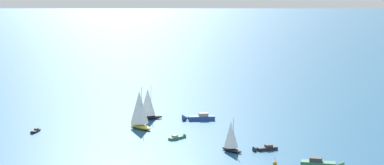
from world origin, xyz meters
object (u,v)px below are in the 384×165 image
(motorboat_far_stbd, at_px, (324,164))
(sailboat_outer_ring_b, at_px, (148,104))
(motorboat_inshore, at_px, (264,149))
(marker_buoy, at_px, (275,163))
(motorboat_outer_ring_c, at_px, (178,137))
(sailboat_offshore, at_px, (139,109))
(sailboat_ahead, at_px, (231,136))
(motorboat_mid_cluster, at_px, (197,118))
(motorboat_outer_ring_a, at_px, (35,131))

(motorboat_far_stbd, height_order, sailboat_outer_ring_b, sailboat_outer_ring_b)
(motorboat_inshore, xyz_separation_m, sailboat_outer_ring_b, (-43.92, 32.54, 4.74))
(marker_buoy, bearing_deg, sailboat_outer_ring_b, 136.49)
(motorboat_far_stbd, relative_size, motorboat_outer_ring_c, 1.86)
(motorboat_inshore, distance_m, sailboat_outer_ring_b, 54.87)
(sailboat_offshore, distance_m, marker_buoy, 57.11)
(sailboat_ahead, xyz_separation_m, marker_buoy, (13.47, -10.54, -3.91))
(motorboat_mid_cluster, xyz_separation_m, sailboat_outer_ring_b, (-16.30, -2.26, 4.44))
(motorboat_far_stbd, relative_size, motorboat_mid_cluster, 0.96)
(sailboat_offshore, height_order, sailboat_ahead, sailboat_offshore)
(sailboat_offshore, bearing_deg, motorboat_mid_cluster, 48.65)
(motorboat_mid_cluster, bearing_deg, motorboat_outer_ring_a, -145.61)
(sailboat_ahead, bearing_deg, motorboat_mid_cluster, 116.53)
(motorboat_far_stbd, distance_m, motorboat_mid_cluster, 65.65)
(sailboat_outer_ring_b, height_order, motorboat_outer_ring_c, sailboat_outer_ring_b)
(sailboat_offshore, relative_size, sailboat_ahead, 1.42)
(motorboat_inshore, relative_size, sailboat_ahead, 0.72)
(motorboat_mid_cluster, distance_m, marker_buoy, 58.36)
(motorboat_mid_cluster, bearing_deg, motorboat_inshore, -51.57)
(marker_buoy, bearing_deg, motorboat_outer_ring_c, 146.02)
(motorboat_outer_ring_a, xyz_separation_m, sailboat_outer_ring_b, (27.42, 27.66, 4.89))
(motorboat_far_stbd, relative_size, sailboat_outer_ring_b, 0.93)
(sailboat_offshore, distance_m, motorboat_mid_cluster, 22.55)
(motorboat_outer_ring_a, distance_m, sailboat_outer_ring_b, 39.25)
(sailboat_ahead, bearing_deg, motorboat_inshore, 20.14)
(motorboat_mid_cluster, height_order, sailboat_outer_ring_b, sailboat_outer_ring_b)
(motorboat_far_stbd, relative_size, sailboat_offshore, 0.80)
(motorboat_far_stbd, bearing_deg, sailboat_outer_ring_b, 143.18)
(motorboat_far_stbd, bearing_deg, sailboat_offshore, 151.99)
(motorboat_inshore, bearing_deg, motorboat_far_stbd, -37.52)
(motorboat_mid_cluster, relative_size, marker_buoy, 5.29)
(motorboat_outer_ring_a, xyz_separation_m, motorboat_outer_ring_c, (44.67, 2.61, 0.07))
(motorboat_far_stbd, bearing_deg, motorboat_mid_cluster, 133.02)
(motorboat_far_stbd, height_order, sailboat_offshore, sailboat_offshore)
(sailboat_offshore, bearing_deg, marker_buoy, -34.35)
(sailboat_offshore, xyz_separation_m, motorboat_mid_cluster, (14.49, 16.46, -5.24))
(sailboat_offshore, height_order, motorboat_outer_ring_a, sailboat_offshore)
(sailboat_ahead, distance_m, motorboat_mid_cluster, 42.59)
(sailboat_ahead, xyz_separation_m, sailboat_outer_ring_b, (-35.26, 35.72, 0.98))
(motorboat_mid_cluster, distance_m, motorboat_outer_ring_a, 52.98)
(motorboat_inshore, height_order, sailboat_ahead, sailboat_ahead)
(sailboat_ahead, distance_m, motorboat_outer_ring_c, 21.28)
(motorboat_outer_ring_c, bearing_deg, motorboat_mid_cluster, 91.99)
(motorboat_inshore, bearing_deg, sailboat_ahead, -159.86)
(sailboat_ahead, relative_size, sailboat_outer_ring_b, 0.81)
(sailboat_offshore, xyz_separation_m, sailboat_outer_ring_b, (-1.82, 14.20, -0.80))
(sailboat_ahead, bearing_deg, motorboat_outer_ring_c, 149.34)
(sailboat_ahead, xyz_separation_m, motorboat_outer_ring_a, (-62.68, 8.06, -3.91))
(sailboat_ahead, relative_size, marker_buoy, 4.48)
(sailboat_offshore, bearing_deg, sailboat_outer_ring_b, 97.28)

